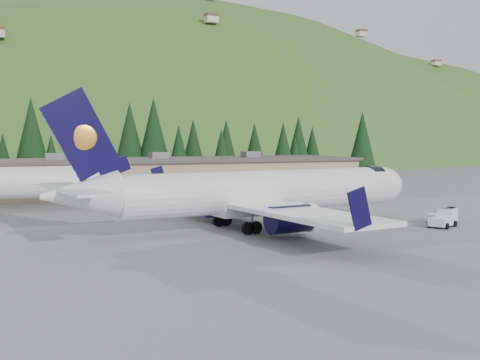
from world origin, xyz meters
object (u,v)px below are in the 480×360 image
baggage_tug_a (443,219)px  ramp_worker (362,213)px  terminal_building (126,176)px  airliner (255,193)px  baggage_tug_b (444,216)px

baggage_tug_a → ramp_worker: (-5.02, 5.85, 0.14)m
baggage_tug_a → ramp_worker: 7.71m
terminal_building → ramp_worker: bearing=-67.8°
baggage_tug_a → airliner: bearing=132.2°
baggage_tug_a → baggage_tug_b: baggage_tug_a is taller
baggage_tug_b → ramp_worker: ramp_worker is taller
airliner → ramp_worker: 11.79m
airliner → ramp_worker: size_ratio=20.84×
airliner → terminal_building: (-3.95, 38.14, -0.61)m
airliner → terminal_building: 38.35m
baggage_tug_b → ramp_worker: size_ratio=1.76×
baggage_tug_b → terminal_building: terminal_building is taller
terminal_building → baggage_tug_b: bearing=-61.5°
ramp_worker → baggage_tug_a: bearing=98.0°
terminal_building → ramp_worker: 41.08m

